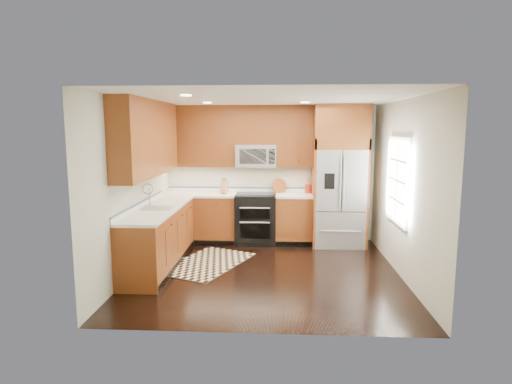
# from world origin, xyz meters

# --- Properties ---
(ground) EXTENTS (4.00, 4.00, 0.00)m
(ground) POSITION_xyz_m (0.00, 0.00, 0.00)
(ground) COLOR black
(ground) RESTS_ON ground
(wall_back) EXTENTS (4.00, 0.02, 2.60)m
(wall_back) POSITION_xyz_m (0.00, 2.00, 1.30)
(wall_back) COLOR beige
(wall_back) RESTS_ON ground
(wall_left) EXTENTS (0.02, 4.00, 2.60)m
(wall_left) POSITION_xyz_m (-2.00, 0.00, 1.30)
(wall_left) COLOR beige
(wall_left) RESTS_ON ground
(wall_right) EXTENTS (0.02, 4.00, 2.60)m
(wall_right) POSITION_xyz_m (2.00, 0.00, 1.30)
(wall_right) COLOR beige
(wall_right) RESTS_ON ground
(window) EXTENTS (0.04, 1.10, 1.30)m
(window) POSITION_xyz_m (1.98, 0.20, 1.40)
(window) COLOR white
(window) RESTS_ON ground
(base_cabinets) EXTENTS (2.85, 3.00, 0.90)m
(base_cabinets) POSITION_xyz_m (-1.23, 0.90, 0.45)
(base_cabinets) COLOR maroon
(base_cabinets) RESTS_ON ground
(countertop) EXTENTS (2.86, 3.01, 0.04)m
(countertop) POSITION_xyz_m (-1.09, 1.01, 0.92)
(countertop) COLOR white
(countertop) RESTS_ON base_cabinets
(upper_cabinets) EXTENTS (2.85, 3.00, 1.15)m
(upper_cabinets) POSITION_xyz_m (-1.15, 1.09, 2.02)
(upper_cabinets) COLOR brown
(upper_cabinets) RESTS_ON ground
(range) EXTENTS (0.76, 0.67, 0.95)m
(range) POSITION_xyz_m (-0.25, 1.67, 0.47)
(range) COLOR black
(range) RESTS_ON ground
(microwave) EXTENTS (0.76, 0.40, 0.42)m
(microwave) POSITION_xyz_m (-0.25, 1.80, 1.66)
(microwave) COLOR #B2B2B7
(microwave) RESTS_ON ground
(refrigerator) EXTENTS (0.98, 0.75, 2.60)m
(refrigerator) POSITION_xyz_m (1.30, 1.63, 1.30)
(refrigerator) COLOR #B2B2B7
(refrigerator) RESTS_ON ground
(sink_faucet) EXTENTS (0.54, 0.44, 0.37)m
(sink_faucet) POSITION_xyz_m (-1.73, 0.23, 0.99)
(sink_faucet) COLOR #B2B2B7
(sink_faucet) RESTS_ON countertop
(rug) EXTENTS (1.52, 1.86, 0.01)m
(rug) POSITION_xyz_m (-0.96, 0.36, 0.01)
(rug) COLOR black
(rug) RESTS_ON ground
(knife_block) EXTENTS (0.15, 0.18, 0.30)m
(knife_block) POSITION_xyz_m (-0.86, 1.74, 1.06)
(knife_block) COLOR #A56F50
(knife_block) RESTS_ON countertop
(utensil_crock) EXTENTS (0.15, 0.15, 0.36)m
(utensil_crock) POSITION_xyz_m (0.75, 1.89, 1.06)
(utensil_crock) COLOR maroon
(utensil_crock) RESTS_ON countertop
(cutting_board) EXTENTS (0.35, 0.35, 0.02)m
(cutting_board) POSITION_xyz_m (0.19, 1.88, 0.95)
(cutting_board) COLOR brown
(cutting_board) RESTS_ON countertop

